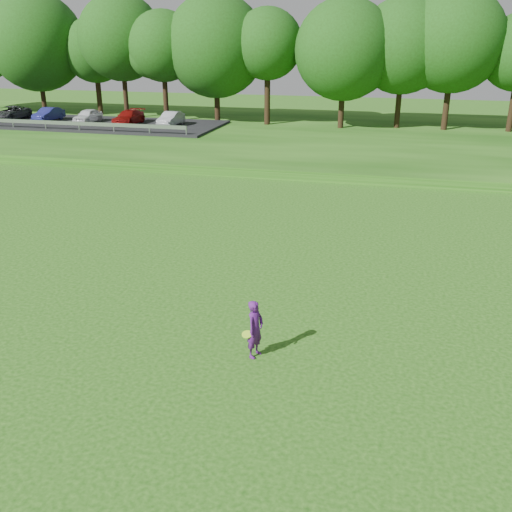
# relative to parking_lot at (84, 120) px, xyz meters

# --- Properties ---
(ground) EXTENTS (140.00, 140.00, 0.00)m
(ground) POSITION_rel_parking_lot_xyz_m (24.35, -32.81, -1.03)
(ground) COLOR #18480D
(ground) RESTS_ON ground
(berm) EXTENTS (130.00, 30.00, 0.60)m
(berm) POSITION_rel_parking_lot_xyz_m (24.35, 1.19, -0.73)
(berm) COLOR #18480D
(berm) RESTS_ON ground
(walking_path) EXTENTS (130.00, 1.60, 0.04)m
(walking_path) POSITION_rel_parking_lot_xyz_m (24.35, -12.81, -1.01)
(walking_path) COLOR gray
(walking_path) RESTS_ON ground
(treeline) EXTENTS (104.00, 7.00, 15.00)m
(treeline) POSITION_rel_parking_lot_xyz_m (24.35, 5.19, 7.07)
(treeline) COLOR #1B410F
(treeline) RESTS_ON berm
(parking_lot) EXTENTS (24.00, 9.00, 1.38)m
(parking_lot) POSITION_rel_parking_lot_xyz_m (0.00, 0.00, 0.00)
(parking_lot) COLOR black
(parking_lot) RESTS_ON berm
(woman) EXTENTS (0.60, 0.68, 1.62)m
(woman) POSITION_rel_parking_lot_xyz_m (24.58, -33.66, -0.22)
(woman) COLOR #52186D
(woman) RESTS_ON ground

